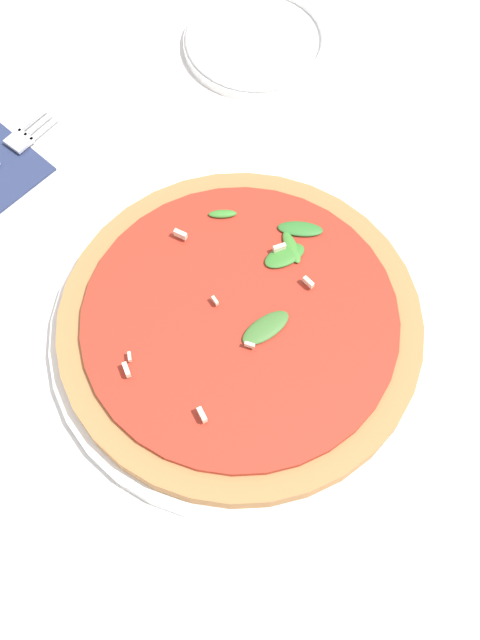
% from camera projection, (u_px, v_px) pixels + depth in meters
% --- Properties ---
extents(ground_plane, '(6.00, 6.00, 0.00)m').
position_uv_depth(ground_plane, '(207.00, 340.00, 0.68)').
color(ground_plane, silver).
extents(pizza_arugula_main, '(0.34, 0.34, 0.05)m').
position_uv_depth(pizza_arugula_main, '(240.00, 326.00, 0.67)').
color(pizza_arugula_main, white).
rests_on(pizza_arugula_main, ground_plane).
extents(side_plate_white, '(0.17, 0.17, 0.02)m').
position_uv_depth(side_plate_white, '(257.00, 41.00, 0.84)').
color(side_plate_white, white).
rests_on(side_plate_white, ground_plane).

